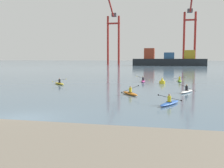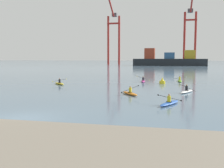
{
  "view_description": "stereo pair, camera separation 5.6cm",
  "coord_description": "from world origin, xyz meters",
  "px_view_note": "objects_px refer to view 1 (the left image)",
  "views": [
    {
      "loc": [
        9.2,
        -15.11,
        3.94
      ],
      "look_at": [
        1.98,
        17.93,
        0.6
      ],
      "focal_mm": 42.31,
      "sensor_mm": 36.0,
      "label": 1
    },
    {
      "loc": [
        9.25,
        -15.1,
        3.94
      ],
      "look_at": [
        1.98,
        17.93,
        0.6
      ],
      "focal_mm": 42.31,
      "sensor_mm": 36.0,
      "label": 2
    }
  ],
  "objects_px": {
    "channel_buoy": "(162,81)",
    "kayak_lime": "(179,81)",
    "kayak_blue": "(170,103)",
    "kayak_magenta": "(143,81)",
    "kayak_orange": "(130,93)",
    "kayak_yellow": "(59,83)",
    "kayak_white": "(187,91)",
    "container_barge": "(169,60)",
    "gantry_crane_west_mid": "(190,30)",
    "gantry_crane_west": "(113,32)"
  },
  "relations": [
    {
      "from": "container_barge",
      "to": "kayak_white",
      "type": "distance_m",
      "value": 109.04
    },
    {
      "from": "container_barge",
      "to": "gantry_crane_west_mid",
      "type": "xyz_separation_m",
      "value": [
        11.2,
        14.89,
        16.76
      ]
    },
    {
      "from": "kayak_blue",
      "to": "kayak_magenta",
      "type": "xyz_separation_m",
      "value": [
        -4.32,
        21.04,
        0.0
      ]
    },
    {
      "from": "kayak_yellow",
      "to": "kayak_white",
      "type": "relative_size",
      "value": 0.86
    },
    {
      "from": "kayak_lime",
      "to": "kayak_magenta",
      "type": "bearing_deg",
      "value": -162.03
    },
    {
      "from": "kayak_lime",
      "to": "kayak_white",
      "type": "xyz_separation_m",
      "value": [
        0.31,
        -14.44,
        -0.0
      ]
    },
    {
      "from": "kayak_orange",
      "to": "kayak_blue",
      "type": "bearing_deg",
      "value": -52.42
    },
    {
      "from": "gantry_crane_west",
      "to": "kayak_white",
      "type": "bearing_deg",
      "value": -74.06
    },
    {
      "from": "gantry_crane_west_mid",
      "to": "channel_buoy",
      "type": "height_order",
      "value": "gantry_crane_west_mid"
    },
    {
      "from": "gantry_crane_west",
      "to": "kayak_yellow",
      "type": "xyz_separation_m",
      "value": [
        16.47,
        -115.3,
        -18.99
      ]
    },
    {
      "from": "kayak_yellow",
      "to": "kayak_lime",
      "type": "height_order",
      "value": "same"
    },
    {
      "from": "gantry_crane_west",
      "to": "kayak_magenta",
      "type": "distance_m",
      "value": 113.68
    },
    {
      "from": "container_barge",
      "to": "channel_buoy",
      "type": "xyz_separation_m",
      "value": [
        -0.46,
        -99.0,
        -2.48
      ]
    },
    {
      "from": "kayak_orange",
      "to": "gantry_crane_west",
      "type": "bearing_deg",
      "value": 102.91
    },
    {
      "from": "gantry_crane_west_mid",
      "to": "kayak_blue",
      "type": "bearing_deg",
      "value": -94.55
    },
    {
      "from": "kayak_yellow",
      "to": "container_barge",
      "type": "bearing_deg",
      "value": 81.47
    },
    {
      "from": "kayak_blue",
      "to": "container_barge",
      "type": "bearing_deg",
      "value": 90.33
    },
    {
      "from": "gantry_crane_west",
      "to": "kayak_magenta",
      "type": "relative_size",
      "value": 11.2
    },
    {
      "from": "gantry_crane_west",
      "to": "gantry_crane_west_mid",
      "type": "relative_size",
      "value": 0.99
    },
    {
      "from": "kayak_white",
      "to": "kayak_magenta",
      "type": "bearing_deg",
      "value": 116.45
    },
    {
      "from": "channel_buoy",
      "to": "kayak_lime",
      "type": "relative_size",
      "value": 0.29
    },
    {
      "from": "kayak_lime",
      "to": "gantry_crane_west",
      "type": "bearing_deg",
      "value": 107.82
    },
    {
      "from": "channel_buoy",
      "to": "kayak_white",
      "type": "xyz_separation_m",
      "value": [
        3.04,
        -9.98,
        -0.19
      ]
    },
    {
      "from": "gantry_crane_west_mid",
      "to": "kayak_blue",
      "type": "xyz_separation_m",
      "value": [
        -10.52,
        -132.39,
        -19.43
      ]
    },
    {
      "from": "channel_buoy",
      "to": "kayak_yellow",
      "type": "relative_size",
      "value": 0.35
    },
    {
      "from": "container_barge",
      "to": "kayak_magenta",
      "type": "bearing_deg",
      "value": -92.17
    },
    {
      "from": "kayak_white",
      "to": "kayak_orange",
      "type": "bearing_deg",
      "value": -153.28
    },
    {
      "from": "kayak_orange",
      "to": "kayak_lime",
      "type": "distance_m",
      "value": 18.45
    },
    {
      "from": "container_barge",
      "to": "kayak_lime",
      "type": "relative_size",
      "value": 10.73
    },
    {
      "from": "kayak_blue",
      "to": "kayak_white",
      "type": "height_order",
      "value": "kayak_white"
    },
    {
      "from": "gantry_crane_west_mid",
      "to": "container_barge",
      "type": "bearing_deg",
      "value": -126.94
    },
    {
      "from": "kayak_blue",
      "to": "kayak_white",
      "type": "bearing_deg",
      "value": 77.36
    },
    {
      "from": "gantry_crane_west",
      "to": "gantry_crane_west_mid",
      "type": "distance_m",
      "value": 43.26
    },
    {
      "from": "kayak_lime",
      "to": "kayak_white",
      "type": "relative_size",
      "value": 1.02
    },
    {
      "from": "container_barge",
      "to": "gantry_crane_west_mid",
      "type": "bearing_deg",
      "value": 53.06
    },
    {
      "from": "gantry_crane_west_mid",
      "to": "kayak_white",
      "type": "distance_m",
      "value": 125.68
    },
    {
      "from": "gantry_crane_west",
      "to": "gantry_crane_west_mid",
      "type": "xyz_separation_m",
      "value": [
        43.16,
        2.9,
        0.44
      ]
    },
    {
      "from": "channel_buoy",
      "to": "kayak_lime",
      "type": "distance_m",
      "value": 5.23
    },
    {
      "from": "gantry_crane_west",
      "to": "kayak_blue",
      "type": "relative_size",
      "value": 11.5
    },
    {
      "from": "kayak_blue",
      "to": "kayak_orange",
      "type": "xyz_separation_m",
      "value": [
        -4.19,
        5.45,
        0.0
      ]
    },
    {
      "from": "kayak_magenta",
      "to": "gantry_crane_west_mid",
      "type": "bearing_deg",
      "value": 82.41
    },
    {
      "from": "gantry_crane_west_mid",
      "to": "kayak_orange",
      "type": "xyz_separation_m",
      "value": [
        -14.72,
        -126.94,
        -19.43
      ]
    },
    {
      "from": "gantry_crane_west",
      "to": "kayak_lime",
      "type": "relative_size",
      "value": 11.23
    },
    {
      "from": "gantry_crane_west_mid",
      "to": "channel_buoy",
      "type": "distance_m",
      "value": 116.09
    },
    {
      "from": "kayak_orange",
      "to": "kayak_yellow",
      "type": "height_order",
      "value": "kayak_orange"
    },
    {
      "from": "kayak_orange",
      "to": "kayak_lime",
      "type": "xyz_separation_m",
      "value": [
        5.8,
        17.51,
        0.0
      ]
    },
    {
      "from": "gantry_crane_west_mid",
      "to": "kayak_orange",
      "type": "height_order",
      "value": "gantry_crane_west_mid"
    },
    {
      "from": "container_barge",
      "to": "kayak_magenta",
      "type": "relative_size",
      "value": 10.7
    },
    {
      "from": "kayak_orange",
      "to": "kayak_lime",
      "type": "bearing_deg",
      "value": 71.68
    },
    {
      "from": "channel_buoy",
      "to": "kayak_white",
      "type": "relative_size",
      "value": 0.3
    }
  ]
}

